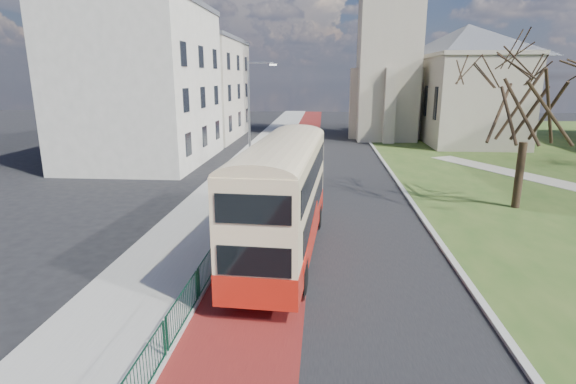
# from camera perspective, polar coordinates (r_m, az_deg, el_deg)

# --- Properties ---
(ground) EXTENTS (160.00, 160.00, 0.00)m
(ground) POSITION_cam_1_polar(r_m,az_deg,el_deg) (16.59, 0.74, -10.67)
(ground) COLOR black
(ground) RESTS_ON ground
(road_carriageway) EXTENTS (9.00, 120.00, 0.01)m
(road_carriageway) POSITION_cam_1_polar(r_m,az_deg,el_deg) (35.70, 5.28, 2.99)
(road_carriageway) COLOR black
(road_carriageway) RESTS_ON ground
(bus_lane) EXTENTS (3.40, 120.00, 0.01)m
(bus_lane) POSITION_cam_1_polar(r_m,az_deg,el_deg) (35.76, 0.94, 3.07)
(bus_lane) COLOR #591414
(bus_lane) RESTS_ON ground
(pavement_west) EXTENTS (4.00, 120.00, 0.12)m
(pavement_west) POSITION_cam_1_polar(r_m,az_deg,el_deg) (36.18, -5.08, 3.24)
(pavement_west) COLOR gray
(pavement_west) RESTS_ON ground
(kerb_west) EXTENTS (0.25, 120.00, 0.13)m
(kerb_west) POSITION_cam_1_polar(r_m,az_deg,el_deg) (35.90, -1.93, 3.21)
(kerb_west) COLOR #999993
(kerb_west) RESTS_ON ground
(kerb_east) EXTENTS (0.25, 80.00, 0.13)m
(kerb_east) POSITION_cam_1_polar(r_m,az_deg,el_deg) (37.99, 12.21, 3.51)
(kerb_east) COLOR #999993
(kerb_east) RESTS_ON ground
(pedestrian_railing) EXTENTS (0.07, 24.00, 1.12)m
(pedestrian_railing) POSITION_cam_1_polar(r_m,az_deg,el_deg) (20.45, -6.80, -4.16)
(pedestrian_railing) COLOR #0D3926
(pedestrian_railing) RESTS_ON ground
(gothic_church) EXTENTS (16.38, 18.00, 40.00)m
(gothic_church) POSITION_cam_1_polar(r_m,az_deg,el_deg) (54.59, 17.87, 20.17)
(gothic_church) COLOR gray
(gothic_church) RESTS_ON ground
(street_block_near) EXTENTS (10.30, 14.30, 13.00)m
(street_block_near) POSITION_cam_1_polar(r_m,az_deg,el_deg) (39.91, -17.99, 12.98)
(street_block_near) COLOR beige
(street_block_near) RESTS_ON ground
(street_block_far) EXTENTS (10.30, 16.30, 11.50)m
(street_block_far) POSITION_cam_1_polar(r_m,az_deg,el_deg) (55.08, -11.55, 12.80)
(street_block_far) COLOR #BFB4A2
(street_block_far) RESTS_ON ground
(streetlamp) EXTENTS (2.13, 0.18, 8.00)m
(streetlamp) POSITION_cam_1_polar(r_m,az_deg,el_deg) (33.51, -4.71, 10.19)
(streetlamp) COLOR gray
(streetlamp) RESTS_ON pavement_west
(bus) EXTENTS (3.17, 11.01, 4.55)m
(bus) POSITION_cam_1_polar(r_m,az_deg,el_deg) (17.67, -0.65, -0.12)
(bus) COLOR red
(bus) RESTS_ON ground
(winter_tree_near) EXTENTS (7.42, 7.42, 9.31)m
(winter_tree_near) POSITION_cam_1_polar(r_m,az_deg,el_deg) (26.95, 28.45, 11.57)
(winter_tree_near) COLOR #2E2117
(winter_tree_near) RESTS_ON grass_green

